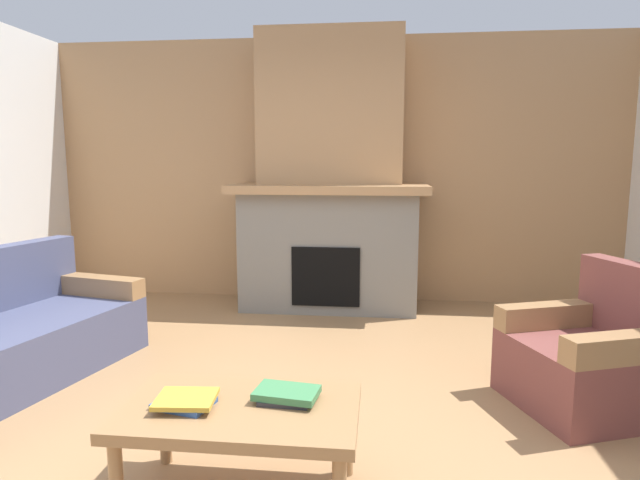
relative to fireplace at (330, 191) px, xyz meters
The scene contains 8 objects.
ground 2.87m from the fireplace, 90.00° to the right, with size 9.00×9.00×0.00m, color #9E754C.
wall_back_wood_panel 0.42m from the fireplace, 90.00° to the left, with size 6.00×0.12×2.70m, color tan.
fireplace is the anchor object (origin of this frame).
couch 3.04m from the fireplace, 132.85° to the right, with size 1.22×1.94×0.85m.
armchair 2.85m from the fireplace, 49.71° to the right, with size 0.97×0.97×0.85m.
coffee_table 3.28m from the fireplace, 91.41° to the right, with size 1.00×0.60×0.43m.
book_stack_near_edge 3.31m from the fireplace, 95.41° to the right, with size 0.27×0.23×0.04m.
book_stack_center 3.20m from the fireplace, 88.00° to the right, with size 0.29×0.21×0.05m.
Camera 1 is at (0.50, -2.63, 1.45)m, focal length 29.96 mm.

